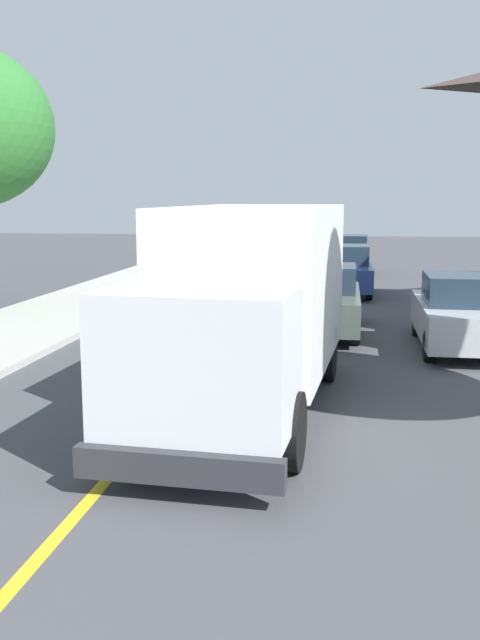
# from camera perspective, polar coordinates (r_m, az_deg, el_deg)

# --- Properties ---
(centre_line_yellow) EXTENTS (0.16, 56.00, 0.01)m
(centre_line_yellow) POSITION_cam_1_polar(r_m,az_deg,el_deg) (12.20, -4.96, -6.30)
(centre_line_yellow) COLOR gold
(centre_line_yellow) RESTS_ON ground
(box_truck) EXTENTS (2.81, 7.31, 3.20)m
(box_truck) POSITION_cam_1_polar(r_m,az_deg,el_deg) (11.44, 0.74, 1.69)
(box_truck) COLOR silver
(box_truck) RESTS_ON ground
(parked_car_near) EXTENTS (1.86, 4.42, 1.67)m
(parked_car_near) POSITION_cam_1_polar(r_m,az_deg,el_deg) (18.06, 6.51, 1.50)
(parked_car_near) COLOR #4C564C
(parked_car_near) RESTS_ON ground
(parked_car_mid) EXTENTS (1.92, 4.45, 1.67)m
(parked_car_mid) POSITION_cam_1_polar(r_m,az_deg,el_deg) (25.35, 8.21, 3.84)
(parked_car_mid) COLOR #2D4793
(parked_car_mid) RESTS_ON ground
(parked_car_far) EXTENTS (1.93, 4.45, 1.67)m
(parked_car_far) POSITION_cam_1_polar(r_m,az_deg,el_deg) (31.85, 8.50, 5.03)
(parked_car_far) COLOR black
(parked_car_far) RESTS_ON ground
(parked_van_across) EXTENTS (1.83, 4.41, 1.67)m
(parked_van_across) POSITION_cam_1_polar(r_m,az_deg,el_deg) (16.74, 16.95, 0.48)
(parked_van_across) COLOR #B7B7BC
(parked_van_across) RESTS_ON ground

